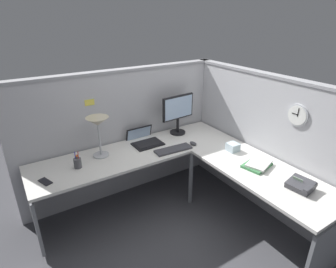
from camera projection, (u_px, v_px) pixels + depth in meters
name	position (u px, v px, depth m)	size (l,w,h in m)	color
ground_plane	(187.00, 214.00, 3.23)	(6.80, 6.80, 0.00)	#47474C
cubicle_wall_back	(123.00, 133.00, 3.40)	(2.57, 0.12, 1.58)	#B2B2B7
cubicle_wall_right	(265.00, 144.00, 3.13)	(0.12, 2.37, 1.58)	#B2B2B7
desk	(180.00, 173.00, 2.87)	(2.35, 2.15, 0.73)	silver
monitor	(178.00, 112.00, 3.45)	(0.46, 0.20, 0.50)	black
laptop	(144.00, 140.00, 3.32)	(0.34, 0.38, 0.22)	black
keyboard	(173.00, 149.00, 3.12)	(0.43, 0.14, 0.02)	#38383D
computer_mouse	(193.00, 143.00, 3.25)	(0.06, 0.10, 0.03)	#38383D
desk_lamp_dome	(98.00, 125.00, 2.86)	(0.24, 0.24, 0.44)	#B7BABF
pen_cup	(78.00, 163.00, 2.76)	(0.08, 0.08, 0.18)	#4C4C51
cell_phone	(45.00, 182.00, 2.54)	(0.07, 0.14, 0.01)	black
office_phone	(301.00, 186.00, 2.42)	(0.21, 0.23, 0.11)	#38383D
book_stack	(258.00, 164.00, 2.79)	(0.33, 0.27, 0.04)	#3F7F4C
tissue_box	(233.00, 147.00, 3.10)	(0.12, 0.12, 0.09)	silver
wall_clock	(298.00, 115.00, 2.64)	(0.04, 0.22, 0.22)	#B7BABF
pinned_note_leftmost	(90.00, 102.00, 2.98)	(0.10, 0.00, 0.07)	#EAD84C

